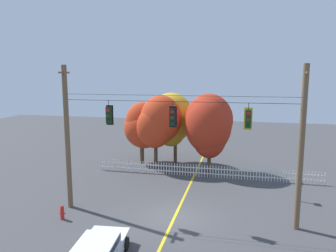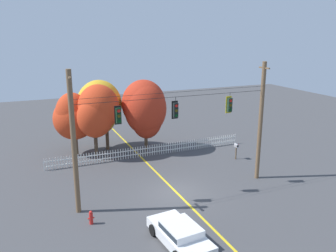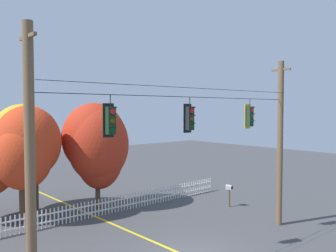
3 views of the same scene
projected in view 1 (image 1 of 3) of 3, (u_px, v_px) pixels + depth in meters
name	position (u px, v px, depth m)	size (l,w,h in m)	color
ground	(175.00, 217.00, 18.94)	(80.00, 80.00, 0.00)	#424244
lane_centerline_stripe	(175.00, 217.00, 18.94)	(0.16, 36.00, 0.01)	gold
signal_support_span	(175.00, 142.00, 18.23)	(13.58, 1.10, 8.73)	brown
traffic_signal_northbound_primary	(109.00, 115.00, 18.86)	(0.43, 0.38, 1.45)	black
traffic_signal_westbound_side	(173.00, 117.00, 18.05)	(0.43, 0.38, 1.46)	black
traffic_signal_southbound_primary	(248.00, 119.00, 17.17)	(0.43, 0.38, 1.44)	black
white_picket_fence	(205.00, 171.00, 26.16)	(17.98, 0.06, 0.99)	silver
autumn_maple_near_fence	(143.00, 126.00, 29.86)	(3.72, 3.60, 5.68)	brown
autumn_maple_mid	(159.00, 122.00, 28.00)	(3.77, 3.62, 6.40)	#473828
autumn_oak_far_east	(172.00, 120.00, 29.76)	(4.14, 3.77, 6.52)	brown
autumn_maple_far_west	(209.00, 125.00, 26.99)	(3.99, 4.17, 6.59)	brown
parked_car	(97.00, 252.00, 14.05)	(2.29, 4.42, 1.15)	white
fire_hydrant	(62.00, 212.00, 18.55)	(0.38, 0.22, 0.83)	red
roadside_mailbox	(300.00, 184.00, 21.04)	(0.25, 0.44, 1.41)	brown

